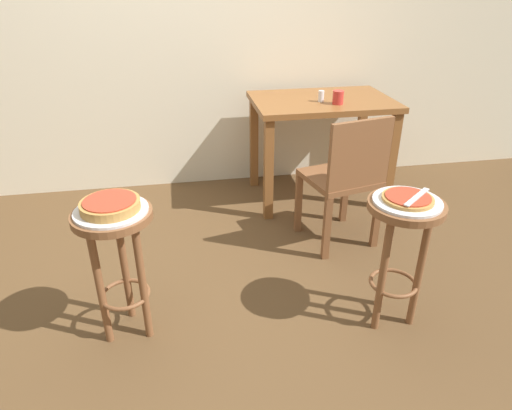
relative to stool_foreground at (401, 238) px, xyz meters
name	(u,v)px	position (x,y,z in m)	size (l,w,h in m)	color
ground_plane	(209,305)	(-0.89, 0.25, -0.48)	(6.00, 6.00, 0.00)	brown
stool_foreground	(401,238)	(0.00, 0.00, 0.00)	(0.35, 0.35, 0.66)	brown
serving_plate_foreground	(407,201)	(0.00, 0.00, 0.19)	(0.30, 0.30, 0.01)	silver
pizza_foreground	(408,198)	(0.00, 0.00, 0.20)	(0.23, 0.23, 0.02)	#B78442
stool_middle	(117,248)	(-1.28, 0.14, 0.00)	(0.35, 0.35, 0.66)	brown
serving_plate_middle	(111,211)	(-1.28, 0.14, 0.19)	(0.31, 0.31, 0.01)	silver
pizza_middle	(110,205)	(-1.28, 0.14, 0.22)	(0.25, 0.25, 0.05)	#B78442
dining_table	(321,116)	(0.06, 1.43, 0.16)	(0.99, 0.67, 0.76)	brown
cup_near_edge	(338,97)	(0.12, 1.28, 0.33)	(0.07, 0.07, 0.09)	red
condiment_shaker	(321,96)	(0.02, 1.35, 0.32)	(0.04, 0.04, 0.08)	white
wooden_chair	(346,177)	(0.00, 0.73, -0.01)	(0.48, 0.48, 0.85)	brown
pizza_server_knife	(417,197)	(0.03, -0.02, 0.22)	(0.22, 0.02, 0.01)	silver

